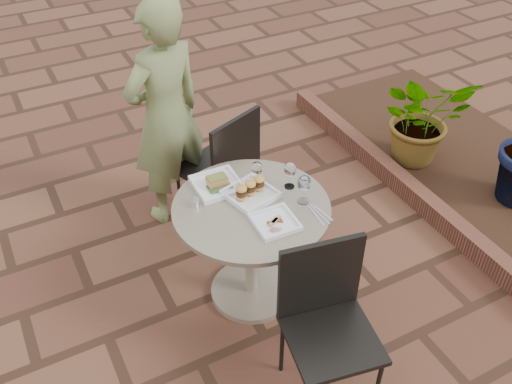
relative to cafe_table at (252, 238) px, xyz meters
name	(u,v)px	position (x,y,z in m)	size (l,w,h in m)	color
ground	(234,288)	(-0.09, 0.08, -0.48)	(60.00, 60.00, 0.00)	brown
cafe_table	(252,238)	(0.00, 0.00, 0.00)	(0.90, 0.90, 0.73)	gray
chair_far	(225,162)	(0.15, 0.68, 0.07)	(0.57, 0.57, 0.93)	black
chair_near	(326,312)	(0.05, -0.71, 0.07)	(0.51, 0.51, 0.93)	black
diner	(166,116)	(-0.13, 0.99, 0.33)	(0.60, 0.39, 1.63)	olive
plate_salmon	(217,184)	(-0.10, 0.25, 0.27)	(0.27, 0.27, 0.07)	white
plate_sliders	(250,191)	(0.04, 0.08, 0.28)	(0.31, 0.31, 0.17)	white
plate_tuna	(275,222)	(0.04, -0.19, 0.26)	(0.24, 0.24, 0.03)	white
wine_glass_right	(304,184)	(0.28, -0.10, 0.37)	(0.08, 0.08, 0.18)	white
wine_glass_mid	(257,169)	(0.12, 0.16, 0.36)	(0.07, 0.07, 0.16)	white
wine_glass_far	(290,170)	(0.28, 0.05, 0.37)	(0.07, 0.07, 0.17)	white
steel_ramekin	(195,202)	(-0.28, 0.15, 0.27)	(0.05, 0.05, 0.04)	silver
cutlery_set	(320,214)	(0.30, -0.24, 0.25)	(0.08, 0.19, 0.00)	silver
planter_curb	(402,183)	(1.51, 0.38, -0.41)	(0.12, 3.00, 0.15)	brown
mulch_bed	(468,163)	(2.21, 0.38, -0.45)	(1.30, 3.00, 0.06)	black
potted_plant_a	(423,117)	(1.84, 0.63, -0.04)	(0.69, 0.60, 0.77)	#33662D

